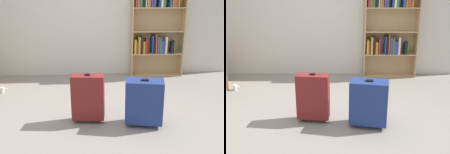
% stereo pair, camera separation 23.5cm
% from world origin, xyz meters
% --- Properties ---
extents(ground_plane, '(10.20, 10.20, 0.00)m').
position_xyz_m(ground_plane, '(0.00, 0.00, 0.00)').
color(ground_plane, gray).
extents(back_wall, '(5.83, 0.10, 2.60)m').
position_xyz_m(back_wall, '(0.00, 2.08, 1.30)').
color(back_wall, beige).
rests_on(back_wall, ground).
extents(bookshelf, '(1.06, 0.27, 1.83)m').
position_xyz_m(bookshelf, '(1.22, 1.90, 1.00)').
color(bookshelf, tan).
rests_on(bookshelf, ground).
extents(mug, '(0.12, 0.08, 0.10)m').
position_xyz_m(mug, '(-1.62, 1.04, 0.05)').
color(mug, white).
rests_on(mug, ground).
extents(suitcase_navy_blue, '(0.51, 0.34, 0.63)m').
position_xyz_m(suitcase_navy_blue, '(0.59, -0.28, 0.33)').
color(suitcase_navy_blue, navy).
rests_on(suitcase_navy_blue, ground).
extents(suitcase_dark_red, '(0.44, 0.23, 0.66)m').
position_xyz_m(suitcase_dark_red, '(-0.12, -0.13, 0.35)').
color(suitcase_dark_red, maroon).
rests_on(suitcase_dark_red, ground).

